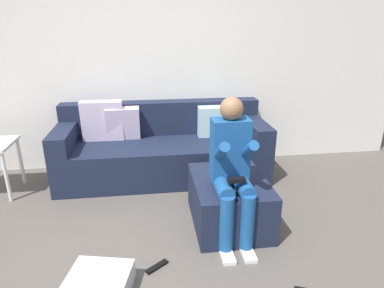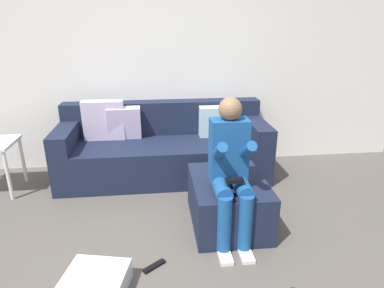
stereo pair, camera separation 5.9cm
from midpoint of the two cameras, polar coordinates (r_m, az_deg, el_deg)
ground_plane at (r=2.57m, az=-2.91°, el=-22.34°), size 8.19×8.19×0.00m
wall_back at (r=4.13m, az=-5.34°, el=13.90°), size 6.30×0.10×2.58m
couch_sectional at (r=3.95m, az=-4.54°, el=-0.76°), size 2.38×0.86×0.91m
ottoman at (r=3.06m, az=6.76°, el=-9.78°), size 0.64×0.82×0.43m
person_seated at (r=2.68m, az=7.29°, el=-3.98°), size 0.30×0.57×1.19m
storage_bin at (r=2.51m, az=-15.51°, el=-21.98°), size 0.48×0.45×0.15m
remote_by_storage_bin at (r=2.67m, az=-5.82°, el=-20.14°), size 0.18×0.15×0.02m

